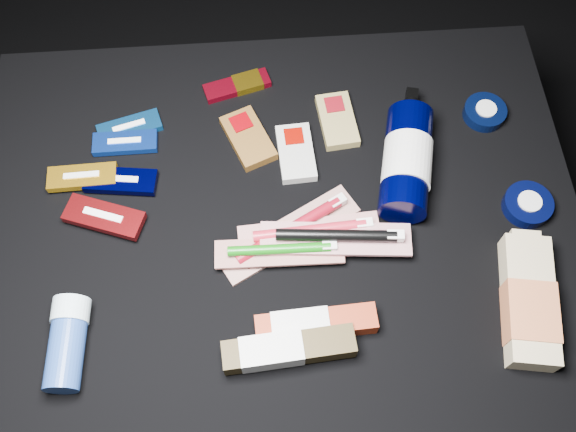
{
  "coord_description": "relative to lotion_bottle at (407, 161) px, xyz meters",
  "views": [
    {
      "loc": [
        -0.02,
        -0.44,
        1.33
      ],
      "look_at": [
        0.01,
        0.01,
        0.42
      ],
      "focal_mm": 40.0,
      "sensor_mm": 36.0,
      "label": 1
    }
  ],
  "objects": [
    {
      "name": "power_bar",
      "position": [
        -0.26,
        0.2,
        -0.03
      ],
      "size": [
        0.12,
        0.07,
        0.01
      ],
      "rotation": [
        0.0,
        0.0,
        0.27
      ],
      "color": "maroon",
      "rests_on": "cloth_table"
    },
    {
      "name": "clif_bar_0",
      "position": [
        -0.26,
        0.09,
        -0.03
      ],
      "size": [
        0.1,
        0.13,
        0.02
      ],
      "rotation": [
        0.0,
        0.0,
        0.39
      ],
      "color": "brown",
      "rests_on": "cloth_table"
    },
    {
      "name": "toothbrush_pack_0",
      "position": [
        -0.2,
        -0.1,
        -0.03
      ],
      "size": [
        0.24,
        0.16,
        0.03
      ],
      "rotation": [
        0.0,
        0.0,
        0.5
      ],
      "color": "#B2ACA5",
      "rests_on": "cloth_table"
    },
    {
      "name": "ground",
      "position": [
        -0.21,
        -0.09,
        -0.44
      ],
      "size": [
        3.0,
        3.0,
        0.0
      ],
      "primitive_type": "plane",
      "color": "black",
      "rests_on": "ground"
    },
    {
      "name": "cream_tin_upper",
      "position": [
        0.16,
        0.11,
        -0.03
      ],
      "size": [
        0.07,
        0.07,
        0.02
      ],
      "rotation": [
        0.0,
        0.0,
        -0.01
      ],
      "color": "black",
      "rests_on": "cloth_table"
    },
    {
      "name": "clif_bar_2",
      "position": [
        -0.1,
        0.11,
        -0.03
      ],
      "size": [
        0.07,
        0.11,
        0.02
      ],
      "rotation": [
        0.0,
        0.0,
        0.1
      ],
      "color": "olive",
      "rests_on": "cloth_table"
    },
    {
      "name": "lotion_bottle",
      "position": [
        0.0,
        0.0,
        0.0
      ],
      "size": [
        0.12,
        0.25,
        0.08
      ],
      "rotation": [
        0.0,
        0.0,
        -0.23
      ],
      "color": "black",
      "rests_on": "cloth_table"
    },
    {
      "name": "deodorant_stick",
      "position": [
        -0.53,
        -0.26,
        -0.01
      ],
      "size": [
        0.06,
        0.13,
        0.06
      ],
      "rotation": [
        0.0,
        0.0,
        -0.05
      ],
      "color": "navy",
      "rests_on": "cloth_table"
    },
    {
      "name": "toothbrush_pack_1",
      "position": [
        -0.16,
        -0.1,
        -0.02
      ],
      "size": [
        0.23,
        0.06,
        0.03
      ],
      "rotation": [
        0.0,
        0.0,
        0.05
      ],
      "color": "silver",
      "rests_on": "cloth_table"
    },
    {
      "name": "toothpaste_carton_red",
      "position": [
        -0.18,
        -0.25,
        -0.02
      ],
      "size": [
        0.18,
        0.05,
        0.03
      ],
      "rotation": [
        0.0,
        0.0,
        0.05
      ],
      "color": "maroon",
      "rests_on": "cloth_table"
    },
    {
      "name": "bodywash_bottle",
      "position": [
        0.15,
        -0.25,
        -0.02
      ],
      "size": [
        0.1,
        0.22,
        0.04
      ],
      "rotation": [
        0.0,
        0.0,
        -0.16
      ],
      "color": "tan",
      "rests_on": "cloth_table"
    },
    {
      "name": "toothpaste_carton_green",
      "position": [
        -0.22,
        -0.29,
        -0.01
      ],
      "size": [
        0.19,
        0.06,
        0.04
      ],
      "rotation": [
        0.0,
        0.0,
        0.07
      ],
      "color": "#332811",
      "rests_on": "cloth_table"
    },
    {
      "name": "luna_bar_0",
      "position": [
        -0.46,
        0.12,
        -0.03
      ],
      "size": [
        0.11,
        0.07,
        0.01
      ],
      "rotation": [
        0.0,
        0.0,
        0.27
      ],
      "color": "#114F8F",
      "rests_on": "cloth_table"
    },
    {
      "name": "toothbrush_pack_3",
      "position": [
        -0.12,
        -0.12,
        -0.01
      ],
      "size": [
        0.24,
        0.07,
        0.03
      ],
      "rotation": [
        0.0,
        0.0,
        -0.09
      ],
      "color": "beige",
      "rests_on": "cloth_table"
    },
    {
      "name": "cream_tin_lower",
      "position": [
        0.19,
        -0.08,
        -0.03
      ],
      "size": [
        0.08,
        0.08,
        0.02
      ],
      "rotation": [
        0.0,
        0.0,
        0.21
      ],
      "color": "black",
      "rests_on": "cloth_table"
    },
    {
      "name": "clif_bar_1",
      "position": [
        -0.18,
        0.05,
        -0.03
      ],
      "size": [
        0.06,
        0.11,
        0.02
      ],
      "rotation": [
        0.0,
        0.0,
        0.06
      ],
      "color": "#B0B1AA",
      "rests_on": "cloth_table"
    },
    {
      "name": "toothbrush_pack_2",
      "position": [
        -0.21,
        -0.14,
        -0.02
      ],
      "size": [
        0.2,
        0.05,
        0.02
      ],
      "rotation": [
        0.0,
        0.0,
        -0.02
      ],
      "color": "#ACA6A0",
      "rests_on": "cloth_table"
    },
    {
      "name": "luna_bar_3",
      "position": [
        -0.53,
        0.02,
        -0.02
      ],
      "size": [
        0.11,
        0.04,
        0.01
      ],
      "rotation": [
        0.0,
        0.0,
        0.03
      ],
      "color": "orange",
      "rests_on": "cloth_table"
    },
    {
      "name": "luna_bar_1",
      "position": [
        -0.46,
        0.09,
        -0.03
      ],
      "size": [
        0.11,
        0.04,
        0.01
      ],
      "rotation": [
        0.0,
        0.0,
        0.01
      ],
      "color": "#113BAF",
      "rests_on": "cloth_table"
    },
    {
      "name": "cloth_table",
      "position": [
        -0.21,
        -0.09,
        -0.24
      ],
      "size": [
        0.98,
        0.78,
        0.4
      ],
      "primitive_type": "cube",
      "color": "black",
      "rests_on": "ground"
    },
    {
      "name": "luna_bar_2",
      "position": [
        -0.47,
        0.01,
        -0.03
      ],
      "size": [
        0.12,
        0.06,
        0.02
      ],
      "rotation": [
        0.0,
        0.0,
        -0.13
      ],
      "color": "#01012E",
      "rests_on": "cloth_table"
    },
    {
      "name": "luna_bar_4",
      "position": [
        -0.49,
        -0.06,
        -0.02
      ],
      "size": [
        0.13,
        0.09,
        0.02
      ],
      "rotation": [
        0.0,
        0.0,
        -0.35
      ],
      "color": "maroon",
      "rests_on": "cloth_table"
    }
  ]
}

